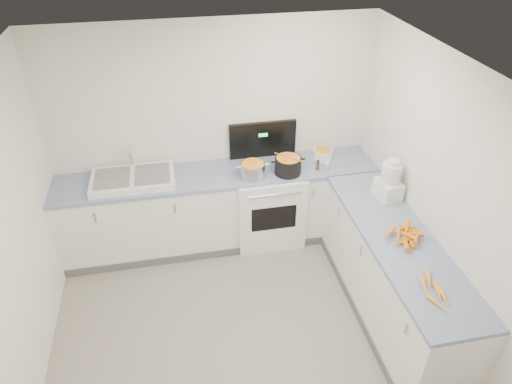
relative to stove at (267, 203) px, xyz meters
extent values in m
cube|color=white|center=(-0.55, 0.01, -0.02)|extent=(3.50, 0.60, 0.90)
cube|color=#7F8FB4|center=(-0.55, 0.01, 0.45)|extent=(3.50, 0.62, 0.04)
cube|color=white|center=(0.90, -1.39, -0.02)|extent=(0.60, 2.20, 0.90)
cube|color=#7F8FB4|center=(0.90, -1.39, 0.45)|extent=(0.62, 2.20, 0.04)
cube|color=white|center=(0.00, -0.01, -0.02)|extent=(0.76, 0.65, 0.90)
cube|color=black|center=(0.00, 0.29, 0.68)|extent=(0.76, 0.05, 0.42)
cube|color=white|center=(-1.45, 0.01, 0.50)|extent=(0.86, 0.52, 0.07)
cube|color=slate|center=(-1.65, 0.01, 0.54)|extent=(0.36, 0.42, 0.01)
cube|color=slate|center=(-1.25, 0.01, 0.54)|extent=(0.36, 0.42, 0.01)
cylinder|color=silver|center=(-1.45, 0.23, 0.66)|extent=(0.03, 0.03, 0.24)
cylinder|color=silver|center=(-0.20, -0.15, 0.54)|extent=(0.27, 0.27, 0.19)
cylinder|color=black|center=(0.19, -0.13, 0.55)|extent=(0.34, 0.34, 0.21)
cylinder|color=#AD7A47|center=(0.19, -0.13, 0.66)|extent=(0.25, 0.25, 0.01)
cylinder|color=white|center=(0.66, 0.11, 0.52)|extent=(0.30, 0.30, 0.11)
cylinder|color=#593319|center=(0.53, -0.13, 0.51)|extent=(0.04, 0.04, 0.10)
cylinder|color=#E5B266|center=(0.62, -0.17, 0.51)|extent=(0.05, 0.05, 0.08)
cube|color=white|center=(1.05, -0.77, 0.56)|extent=(0.25, 0.28, 0.18)
cylinder|color=silver|center=(1.05, -0.77, 0.75)|extent=(0.20, 0.20, 0.20)
cylinder|color=white|center=(1.05, -0.77, 0.87)|extent=(0.11, 0.11, 0.05)
cone|color=orange|center=(0.96, -1.41, 0.49)|extent=(0.19, 0.09, 0.04)
cone|color=orange|center=(0.93, -1.43, 0.49)|extent=(0.14, 0.15, 0.04)
cone|color=orange|center=(1.04, -1.35, 0.49)|extent=(0.17, 0.17, 0.04)
cone|color=orange|center=(0.89, -1.46, 0.49)|extent=(0.20, 0.10, 0.04)
cone|color=orange|center=(1.00, -1.42, 0.48)|extent=(0.18, 0.07, 0.04)
cone|color=orange|center=(0.98, -1.30, 0.49)|extent=(0.08, 0.19, 0.05)
cone|color=orange|center=(0.95, -1.47, 0.49)|extent=(0.07, 0.19, 0.04)
cone|color=orange|center=(0.98, -1.46, 0.49)|extent=(0.16, 0.14, 0.05)
cone|color=orange|center=(1.02, -1.30, 0.49)|extent=(0.19, 0.05, 0.05)
cone|color=orange|center=(1.01, -1.32, 0.49)|extent=(0.18, 0.10, 0.05)
cone|color=orange|center=(0.92, -1.41, 0.52)|extent=(0.18, 0.19, 0.04)
cone|color=orange|center=(1.00, -1.42, 0.53)|extent=(0.18, 0.10, 0.05)
cone|color=orange|center=(1.01, -1.46, 0.52)|extent=(0.15, 0.18, 0.04)
cone|color=orange|center=(0.89, -1.50, 0.51)|extent=(0.11, 0.20, 0.05)
cone|color=orange|center=(0.86, -1.40, 0.52)|extent=(0.12, 0.18, 0.04)
cone|color=orange|center=(0.79, -1.37, 0.51)|extent=(0.18, 0.17, 0.05)
cone|color=orange|center=(0.94, -1.43, 0.53)|extent=(0.13, 0.17, 0.05)
cone|color=orange|center=(0.97, -1.34, 0.53)|extent=(0.16, 0.20, 0.05)
cone|color=orange|center=(0.81, -2.17, 0.49)|extent=(0.10, 0.19, 0.04)
cone|color=orange|center=(0.90, -2.11, 0.49)|extent=(0.06, 0.20, 0.04)
cone|color=orange|center=(0.88, -2.05, 0.49)|extent=(0.08, 0.17, 0.04)
cone|color=orange|center=(0.81, -1.99, 0.49)|extent=(0.09, 0.20, 0.04)
cone|color=orange|center=(0.88, -1.93, 0.49)|extent=(0.11, 0.19, 0.04)
cube|color=tan|center=(-1.68, -0.02, 0.54)|extent=(0.04, 0.02, 0.00)
cube|color=tan|center=(-1.74, -0.08, 0.54)|extent=(0.04, 0.03, 0.00)
cube|color=tan|center=(-1.70, -0.09, 0.54)|extent=(0.03, 0.02, 0.00)
cube|color=tan|center=(-1.62, 0.10, 0.54)|extent=(0.03, 0.03, 0.00)
cube|color=tan|center=(-1.67, 0.03, 0.55)|extent=(0.03, 0.04, 0.00)
cube|color=tan|center=(-1.58, 0.09, 0.54)|extent=(0.03, 0.04, 0.00)
cube|color=tan|center=(-1.56, 0.06, 0.54)|extent=(0.03, 0.04, 0.00)
cube|color=tan|center=(-1.64, -0.11, 0.54)|extent=(0.02, 0.03, 0.00)
cube|color=tan|center=(-1.71, 0.06, 0.54)|extent=(0.05, 0.03, 0.00)
cube|color=tan|center=(-1.73, -0.09, 0.54)|extent=(0.04, 0.02, 0.00)
cube|color=tan|center=(-1.60, 0.07, 0.54)|extent=(0.04, 0.02, 0.00)
cube|color=tan|center=(-1.60, -0.07, 0.55)|extent=(0.03, 0.05, 0.00)
cube|color=tan|center=(-1.55, 0.06, 0.54)|extent=(0.02, 0.04, 0.00)
cube|color=tan|center=(-1.59, -0.11, 0.54)|extent=(0.01, 0.03, 0.00)
camera|label=1|loc=(-0.97, -4.19, 3.08)|focal=32.00mm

